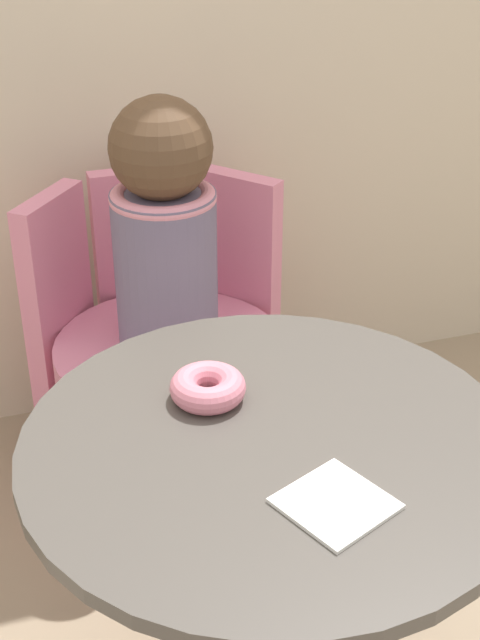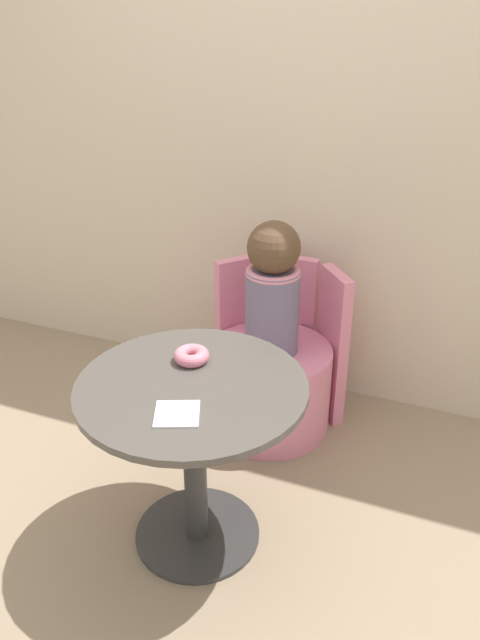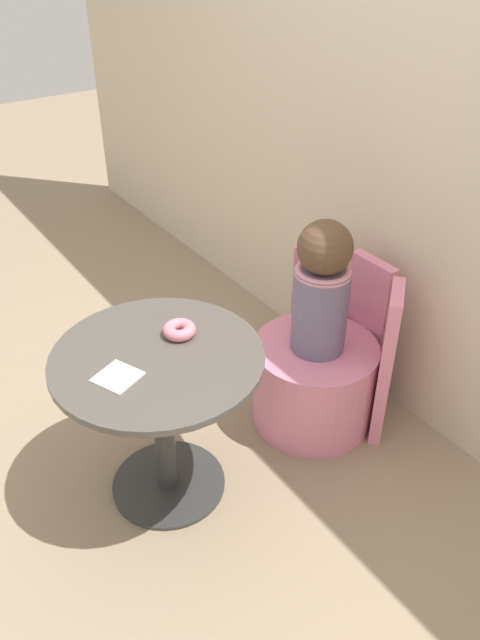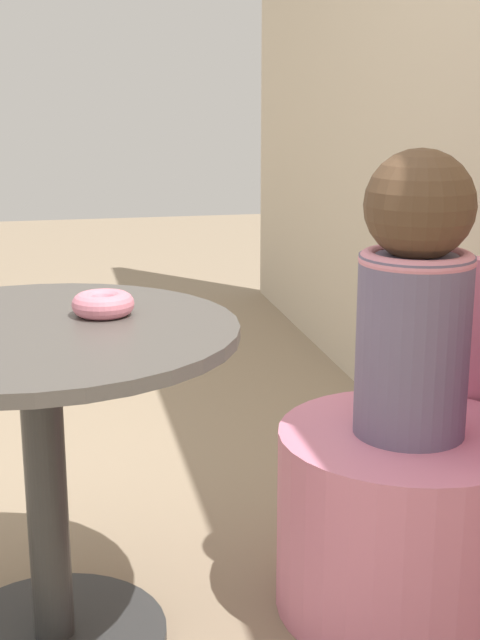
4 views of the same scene
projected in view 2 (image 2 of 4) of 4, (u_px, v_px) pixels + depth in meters
The scene contains 8 objects.
ground_plane at pixel (208, 533), 2.27m from camera, with size 12.00×12.00×0.00m, color gray.
back_wall at pixel (312, 139), 2.65m from camera, with size 6.00×0.06×2.40m.
round_table at pixel (193, 429), 2.05m from camera, with size 0.74×0.74×0.65m.
tub_chair at pixel (270, 387), 2.77m from camera, with size 0.53×0.53×0.39m.
booth_backrest at pixel (287, 334), 2.88m from camera, with size 0.63×0.23×0.71m.
child_figure at pixel (273, 288), 2.55m from camera, with size 0.23×0.23×0.57m.
donut at pixel (191, 356), 2.08m from camera, with size 0.12×0.12×0.04m.
paper_napkin at pixel (176, 414), 1.82m from camera, with size 0.17×0.17×0.01m.
Camera 2 is at (0.73, -1.50, 1.73)m, focal length 35.00 mm.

